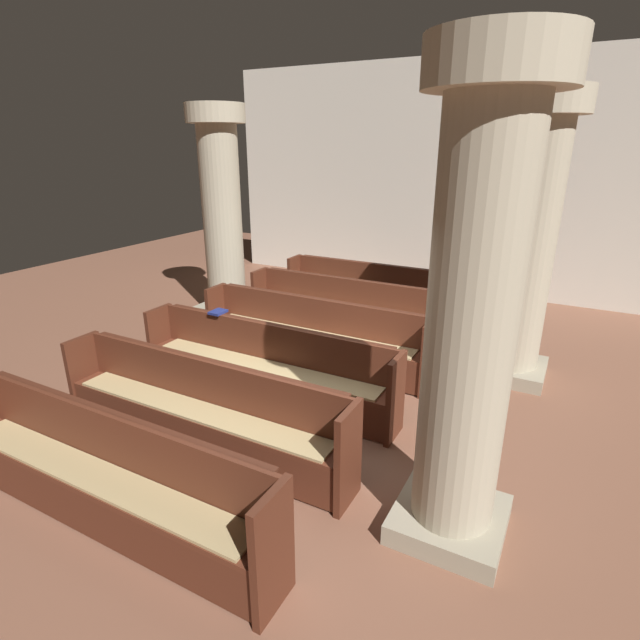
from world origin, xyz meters
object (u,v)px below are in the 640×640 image
at_px(pillar_far_side, 222,211).
at_px(pew_row_2, 312,332).
at_px(pillar_aisle_rear, 472,314).
at_px(hymn_book, 218,312).
at_px(pew_row_1, 347,309).
at_px(pillar_aisle_side, 528,239).
at_px(lectern, 445,282).
at_px(pew_row_0, 375,290).
at_px(pew_row_4, 199,407).
at_px(kneeler_box_red, 471,337).
at_px(pew_row_5, 101,472).
at_px(pew_row_3, 265,363).

bearing_deg(pillar_far_side, pew_row_2, -26.81).
relative_size(pillar_aisle_rear, hymn_book, 16.91).
distance_m(pew_row_1, pew_row_2, 1.15).
bearing_deg(pillar_aisle_side, pew_row_1, 176.13).
height_order(pillar_far_side, pillar_aisle_rear, same).
bearing_deg(lectern, hymn_book, -110.81).
xyz_separation_m(pew_row_0, pillar_far_side, (-2.44, -1.07, 1.35)).
height_order(pew_row_1, pew_row_4, same).
bearing_deg(pew_row_0, pillar_far_side, -156.40).
bearing_deg(kneeler_box_red, pew_row_1, -158.64).
bearing_deg(pillar_aisle_side, lectern, 121.46).
distance_m(pew_row_0, pillar_far_side, 2.98).
distance_m(pew_row_5, pillar_aisle_side, 5.25).
height_order(pillar_far_side, hymn_book, pillar_far_side).
bearing_deg(pew_row_4, pillar_far_side, 124.63).
height_order(pew_row_0, pew_row_5, same).
bearing_deg(pew_row_1, hymn_book, -111.09).
xyz_separation_m(pew_row_3, kneeler_box_red, (1.81, 3.00, -0.39)).
bearing_deg(pew_row_5, kneeler_box_red, 71.18).
bearing_deg(pillar_far_side, hymn_book, -53.46).
height_order(pew_row_4, lectern, lectern).
bearing_deg(pillar_far_side, pew_row_3, -44.32).
distance_m(pew_row_4, lectern, 5.93).
bearing_deg(pillar_aisle_rear, pew_row_2, 138.54).
bearing_deg(pillar_far_side, pew_row_1, -1.96).
xyz_separation_m(pew_row_2, pillar_far_side, (-2.44, 1.23, 1.35)).
relative_size(lectern, kneeler_box_red, 3.27).
relative_size(pew_row_2, pillar_aisle_rear, 0.94).
bearing_deg(kneeler_box_red, pillar_far_side, -171.65).
relative_size(pillar_aisle_rear, kneeler_box_red, 10.71).
distance_m(pew_row_3, lectern, 4.80).
xyz_separation_m(pew_row_1, kneeler_box_red, (1.81, 0.71, -0.39)).
bearing_deg(pew_row_1, lectern, 69.44).
height_order(pew_row_0, pew_row_4, same).
bearing_deg(lectern, pew_row_2, -104.27).
bearing_deg(kneeler_box_red, pillar_aisle_side, -52.07).
bearing_deg(pew_row_0, pew_row_1, -90.00).
bearing_deg(hymn_book, pillar_aisle_rear, -20.56).
xyz_separation_m(pew_row_2, pillar_aisle_side, (2.49, 0.98, 1.35)).
distance_m(pew_row_1, pillar_aisle_rear, 4.38).
bearing_deg(hymn_book, pillar_far_side, 126.54).
height_order(pew_row_2, pew_row_5, same).
bearing_deg(pew_row_2, pew_row_3, -90.00).
distance_m(pew_row_4, pew_row_5, 1.15).
bearing_deg(pew_row_0, pew_row_2, -90.00).
bearing_deg(hymn_book, lectern, 69.19).
bearing_deg(pew_row_2, pillar_aisle_rear, -41.46).
bearing_deg(pew_row_2, pillar_far_side, 153.19).
bearing_deg(pew_row_4, pew_row_0, 90.00).
xyz_separation_m(pillar_aisle_rear, kneeler_box_red, (-0.68, 4.05, -1.74)).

